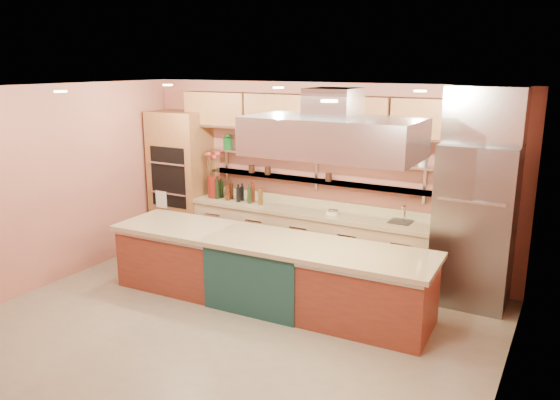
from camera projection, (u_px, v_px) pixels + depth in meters
The scene contains 21 objects.
floor at pixel (229, 328), 6.53m from camera, with size 6.00×5.00×0.02m, color gray.
ceiling at pixel (224, 89), 5.85m from camera, with size 6.00×5.00×0.02m, color black.
wall_back at pixel (320, 176), 8.31m from camera, with size 6.00×0.04×2.80m, color #B06853.
wall_front at pixel (36, 293), 4.07m from camera, with size 6.00×0.04×2.80m, color #B06853.
wall_left at pixel (49, 186), 7.61m from camera, with size 0.04×5.00×2.80m, color #B06853.
wall_right at pixel (510, 259), 4.77m from camera, with size 0.04×5.00×2.80m, color #B06853.
oven_stack at pixel (181, 180), 9.26m from camera, with size 0.95×0.64×2.30m, color #956136.
refrigerator at pixel (474, 226), 6.98m from camera, with size 0.95×0.72×2.10m, color slate.
back_counter at pixel (308, 239), 8.30m from camera, with size 3.84×0.64×0.93m, color tan.
wall_shelf_lower at pixel (313, 180), 8.23m from camera, with size 3.60×0.26×0.03m, color #B8BCC0.
wall_shelf_upper at pixel (314, 158), 8.15m from camera, with size 3.60×0.26×0.03m, color #B8BCC0.
upper_cabinets at pixel (316, 114), 7.92m from camera, with size 4.60×0.36×0.55m, color #956136.
range_hood at pixel (333, 137), 6.23m from camera, with size 2.00×1.00×0.45m, color #B8BCC0.
ceiling_downlights at pixel (234, 91), 6.03m from camera, with size 4.00×2.80×0.02m, color #FFE5A5.
island at pixel (266, 271), 7.10m from camera, with size 4.27×0.93×0.89m, color brown.
flower_vase at pixel (214, 187), 8.91m from camera, with size 0.20×0.20×0.35m, color #62150E.
oil_bottle_cluster at pixel (240, 192), 8.67m from camera, with size 0.94×0.27×0.30m, color black.
kitchen_scale at pixel (333, 211), 7.94m from camera, with size 0.16×0.12×0.09m, color silver.
bar_faucet at pixel (405, 214), 7.51m from camera, with size 0.03×0.03×0.24m, color silver.
copper_kettle at pixel (252, 146), 8.64m from camera, with size 0.19×0.19×0.15m, color #D85931.
green_canister at pixel (286, 149), 8.34m from camera, with size 0.13×0.13×0.16m, color #0D3F17.
Camera 1 is at (3.44, -4.91, 3.07)m, focal length 35.00 mm.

